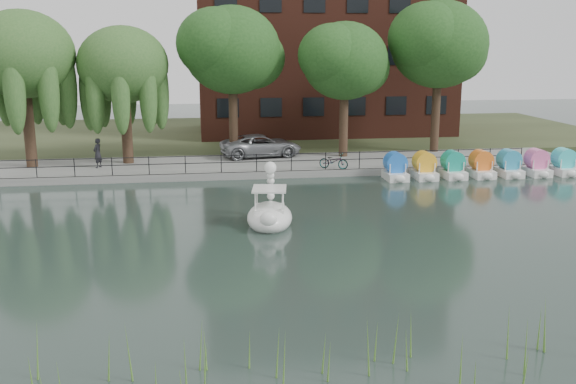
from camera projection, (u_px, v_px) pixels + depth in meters
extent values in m
plane|color=#30403A|center=(290.00, 251.00, 23.82)|extent=(120.00, 120.00, 0.00)
cube|color=gray|center=(253.00, 166.00, 39.20)|extent=(40.00, 6.00, 0.40)
cube|color=gray|center=(257.00, 175.00, 36.36)|extent=(40.00, 0.25, 0.40)
cube|color=#47512D|center=(238.00, 134.00, 52.71)|extent=(60.00, 22.00, 0.36)
cylinder|color=black|center=(256.00, 155.00, 36.29)|extent=(32.00, 0.04, 0.04)
cylinder|color=black|center=(257.00, 162.00, 36.38)|extent=(32.00, 0.04, 0.04)
cylinder|color=black|center=(257.00, 163.00, 36.39)|extent=(0.05, 0.05, 1.00)
cube|color=#4C1E16|center=(323.00, 20.00, 51.58)|extent=(20.00, 10.00, 18.00)
cylinder|color=#473323|center=(29.00, 131.00, 37.39)|extent=(0.60, 0.60, 4.20)
ellipsoid|color=#4C7535|center=(22.00, 54.00, 36.39)|extent=(5.88, 5.88, 5.00)
cylinder|color=#473323|center=(127.00, 132.00, 38.67)|extent=(0.60, 0.60, 3.80)
ellipsoid|color=#4C7535|center=(123.00, 64.00, 37.76)|extent=(5.32, 5.32, 4.52)
cylinder|color=#473323|center=(233.00, 122.00, 40.44)|extent=(0.60, 0.60, 4.50)
ellipsoid|color=#2F6225|center=(232.00, 50.00, 39.43)|extent=(6.00, 6.00, 5.10)
cylinder|color=#473323|center=(344.00, 125.00, 40.96)|extent=(0.60, 0.60, 4.05)
ellipsoid|color=#2F6225|center=(345.00, 61.00, 40.05)|extent=(5.40, 5.40, 4.59)
cylinder|color=#473323|center=(436.00, 116.00, 42.74)|extent=(0.60, 0.60, 4.72)
ellipsoid|color=#2F6225|center=(439.00, 44.00, 41.68)|extent=(6.30, 6.30, 5.36)
imported|color=gray|center=(261.00, 144.00, 40.99)|extent=(3.67, 6.30, 1.65)
imported|color=gray|center=(334.00, 160.00, 37.13)|extent=(1.35, 1.80, 1.00)
imported|color=black|center=(97.00, 151.00, 37.36)|extent=(0.75, 0.85, 1.98)
ellipsoid|color=white|center=(270.00, 218.00, 27.06)|extent=(2.33, 3.27, 0.67)
cube|color=white|center=(269.00, 211.00, 26.87)|extent=(1.42, 1.51, 0.33)
cube|color=white|center=(269.00, 189.00, 26.72)|extent=(1.61, 1.70, 0.07)
ellipsoid|color=white|center=(268.00, 219.00, 25.75)|extent=(0.78, 0.65, 0.63)
sphere|color=white|center=(270.00, 168.00, 27.59)|extent=(0.54, 0.54, 0.54)
cone|color=black|center=(271.00, 167.00, 27.95)|extent=(0.26, 0.32, 0.22)
cylinder|color=yellow|center=(270.00, 167.00, 27.80)|extent=(0.30, 0.15, 0.29)
cube|color=white|center=(395.00, 176.00, 36.14)|extent=(1.15, 1.70, 0.44)
cylinder|color=blue|center=(395.00, 163.00, 36.07)|extent=(0.90, 1.20, 0.90)
cube|color=white|center=(424.00, 175.00, 36.37)|extent=(1.15, 1.70, 0.44)
cylinder|color=yellow|center=(424.00, 162.00, 36.30)|extent=(0.90, 1.20, 0.90)
cube|color=white|center=(453.00, 174.00, 36.60)|extent=(1.15, 1.70, 0.44)
cylinder|color=#199E85|center=(453.00, 161.00, 36.53)|extent=(0.90, 1.20, 0.90)
cube|color=white|center=(481.00, 173.00, 36.83)|extent=(1.15, 1.70, 0.44)
cylinder|color=orange|center=(481.00, 160.00, 36.76)|extent=(0.90, 1.20, 0.90)
cube|color=white|center=(509.00, 172.00, 37.06)|extent=(1.15, 1.70, 0.44)
cylinder|color=#2F97C2|center=(509.00, 160.00, 36.99)|extent=(0.90, 1.20, 0.90)
cube|color=white|center=(536.00, 172.00, 37.29)|extent=(1.15, 1.70, 0.44)
cylinder|color=pink|center=(537.00, 159.00, 37.23)|extent=(0.90, 1.20, 0.90)
cube|color=white|center=(564.00, 171.00, 37.53)|extent=(1.15, 1.70, 0.44)
cylinder|color=#39D6DB|center=(564.00, 158.00, 37.46)|extent=(0.90, 1.20, 0.90)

